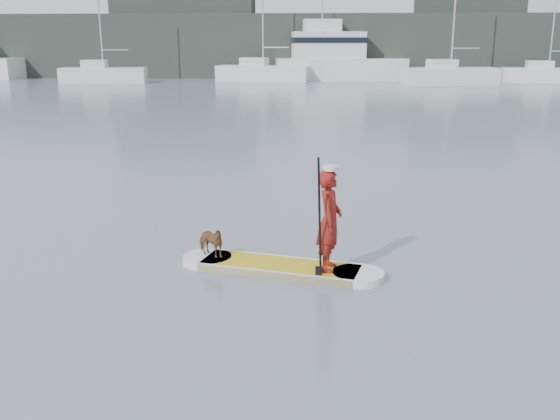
# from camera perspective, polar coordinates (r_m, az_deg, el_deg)

# --- Properties ---
(ground) EXTENTS (140.00, 140.00, 0.00)m
(ground) POSITION_cam_1_polar(r_m,az_deg,el_deg) (11.58, -14.23, -2.99)
(ground) COLOR slate
(ground) RESTS_ON ground
(paddleboard) EXTENTS (3.23, 1.40, 0.12)m
(paddleboard) POSITION_cam_1_polar(r_m,az_deg,el_deg) (9.91, 0.00, -5.25)
(paddleboard) COLOR gold
(paddleboard) RESTS_ON ground
(paddler) EXTENTS (0.45, 0.61, 1.55)m
(paddler) POSITION_cam_1_polar(r_m,az_deg,el_deg) (9.45, 4.55, -0.97)
(paddler) COLOR maroon
(paddler) RESTS_ON paddleboard
(white_cap) EXTENTS (0.22, 0.22, 0.07)m
(white_cap) POSITION_cam_1_polar(r_m,az_deg,el_deg) (9.26, 4.66, 3.86)
(white_cap) COLOR silver
(white_cap) RESTS_ON paddler
(dog) EXTENTS (0.65, 0.58, 0.51)m
(dog) POSITION_cam_1_polar(r_m,az_deg,el_deg) (10.20, -6.43, -2.86)
(dog) COLOR brown
(dog) RESTS_ON paddleboard
(paddle) EXTENTS (0.10, 0.30, 2.00)m
(paddle) POSITION_cam_1_polar(r_m,az_deg,el_deg) (9.22, 3.62, -2.04)
(paddle) COLOR black
(paddle) RESTS_ON ground
(sailboat_c) EXTENTS (7.42, 3.28, 10.31)m
(sailboat_c) POSITION_cam_1_polar(r_m,az_deg,el_deg) (56.91, -15.88, 11.88)
(sailboat_c) COLOR silver
(sailboat_c) RESTS_ON ground
(sailboat_d) EXTENTS (8.55, 3.86, 12.16)m
(sailboat_d) POSITION_cam_1_polar(r_m,az_deg,el_deg) (57.32, -1.62, 12.56)
(sailboat_d) COLOR silver
(sailboat_d) RESTS_ON ground
(sailboat_e) EXTENTS (8.10, 3.89, 11.27)m
(sailboat_e) POSITION_cam_1_polar(r_m,az_deg,el_deg) (54.92, 15.24, 11.87)
(sailboat_e) COLOR silver
(sailboat_e) RESTS_ON ground
(sailboat_f) EXTENTS (8.05, 3.55, 11.65)m
(sailboat_f) POSITION_cam_1_polar(r_m,az_deg,el_deg) (60.20, 23.25, 11.42)
(sailboat_f) COLOR silver
(sailboat_f) RESTS_ON ground
(motor_yacht_a) EXTENTS (12.26, 5.13, 7.14)m
(motor_yacht_a) POSITION_cam_1_polar(r_m,az_deg,el_deg) (59.23, 5.06, 13.70)
(motor_yacht_a) COLOR silver
(motor_yacht_a) RESTS_ON ground
(shore_mass) EXTENTS (90.00, 6.00, 6.00)m
(shore_mass) POSITION_cam_1_polar(r_m,az_deg,el_deg) (63.57, 0.29, 14.75)
(shore_mass) COLOR #202823
(shore_mass) RESTS_ON ground
(shore_building_west) EXTENTS (14.00, 4.00, 9.00)m
(shore_building_west) POSITION_cam_1_polar(r_m,az_deg,el_deg) (65.87, -8.73, 15.91)
(shore_building_west) COLOR #202823
(shore_building_west) RESTS_ON ground
(shore_building_east) EXTENTS (10.00, 4.00, 8.00)m
(shore_building_east) POSITION_cam_1_polar(r_m,az_deg,el_deg) (66.09, 16.70, 15.03)
(shore_building_east) COLOR #202823
(shore_building_east) RESTS_ON ground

